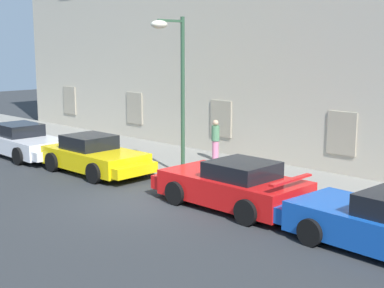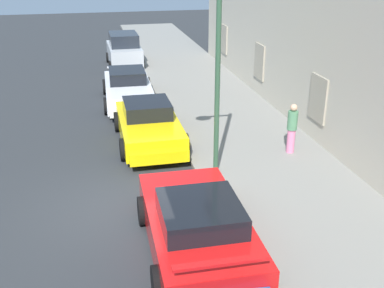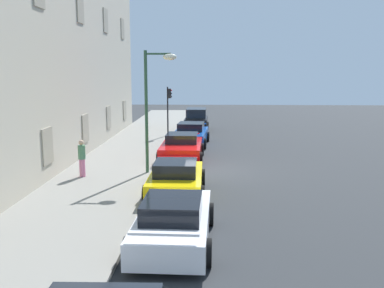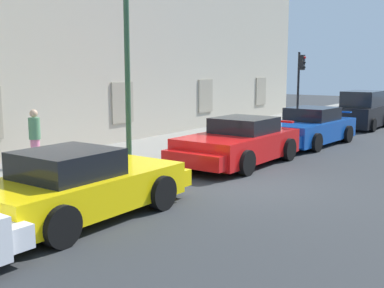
{
  "view_description": "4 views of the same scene",
  "coord_description": "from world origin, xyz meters",
  "views": [
    {
      "loc": [
        12.04,
        -10.3,
        4.6
      ],
      "look_at": [
        -0.38,
        2.56,
        1.38
      ],
      "focal_mm": 51.58,
      "sensor_mm": 36.0,
      "label": 1
    },
    {
      "loc": [
        10.47,
        -0.38,
        6.1
      ],
      "look_at": [
        -0.91,
        2.14,
        1.18
      ],
      "focal_mm": 43.33,
      "sensor_mm": 36.0,
      "label": 2
    },
    {
      "loc": [
        -19.88,
        0.17,
        4.64
      ],
      "look_at": [
        0.3,
        0.92,
        1.2
      ],
      "focal_mm": 40.23,
      "sensor_mm": 36.0,
      "label": 3
    },
    {
      "loc": [
        -10.2,
        -5.57,
        2.84
      ],
      "look_at": [
        -0.24,
        1.49,
        0.92
      ],
      "focal_mm": 44.98,
      "sensor_mm": 36.0,
      "label": 4
    }
  ],
  "objects": [
    {
      "name": "ground_plane",
      "position": [
        0.0,
        0.0,
        0.0
      ],
      "size": [
        80.0,
        80.0,
        0.0
      ],
      "primitive_type": "plane",
      "color": "#2B2D30"
    },
    {
      "name": "hatchback_distant",
      "position": [
        -15.58,
        1.5,
        0.81
      ],
      "size": [
        3.64,
        1.95,
        1.81
      ],
      "color": "#B2B7BC",
      "rests_on": "ground"
    },
    {
      "name": "street_lamp",
      "position": [
        -1.11,
        2.44,
        3.88
      ],
      "size": [
        0.44,
        1.42,
        5.38
      ],
      "color": "#2D5138",
      "rests_on": "sidewalk"
    },
    {
      "name": "sportscar_yellow_flank",
      "position": [
        -3.99,
        1.35,
        0.61
      ],
      "size": [
        4.51,
        2.16,
        1.36
      ],
      "color": "yellow",
      "rests_on": "ground"
    },
    {
      "name": "sportscar_red_lead",
      "position": [
        -8.59,
        1.08,
        0.6
      ],
      "size": [
        5.02,
        2.22,
        1.35
      ],
      "color": "white",
      "rests_on": "ground"
    },
    {
      "name": "sportscar_white_middle",
      "position": [
        2.1,
        1.54,
        0.61
      ],
      "size": [
        4.68,
        2.31,
        1.37
      ],
      "color": "red",
      "rests_on": "ground"
    },
    {
      "name": "sidewalk",
      "position": [
        0.0,
        4.56,
        0.07
      ],
      "size": [
        60.0,
        4.43,
        0.14
      ],
      "primitive_type": "cube",
      "color": "gray",
      "rests_on": "ground"
    },
    {
      "name": "pedestrian_admiring",
      "position": [
        -2.0,
        5.57,
        0.97
      ],
      "size": [
        0.43,
        0.43,
        1.6
      ],
      "color": "pink",
      "rests_on": "sidewalk"
    }
  ]
}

